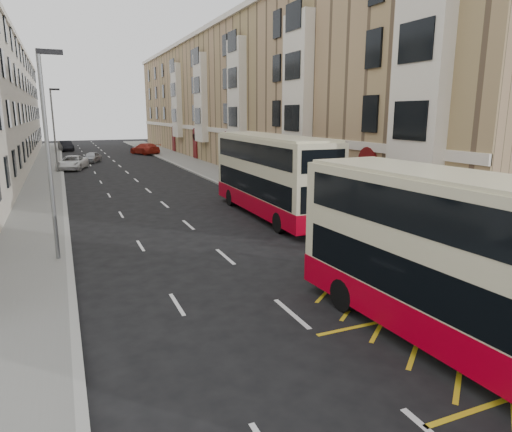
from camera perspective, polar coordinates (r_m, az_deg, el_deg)
name	(u,v)px	position (r m, az deg, el deg)	size (l,w,h in m)	color
ground	(375,385)	(11.03, 14.68, -19.79)	(200.00, 200.00, 0.00)	black
pavement_right	(236,180)	(40.16, -2.50, 4.49)	(4.00, 120.00, 0.15)	slate
pavement_left	(42,192)	(37.70, -25.16, 2.74)	(3.00, 120.00, 0.15)	slate
kerb_right	(214,182)	(39.51, -5.22, 4.31)	(0.25, 120.00, 0.15)	#979791
kerb_left	(64,191)	(37.67, -22.89, 2.94)	(0.25, 120.00, 0.15)	#979791
road_markings	(121,167)	(52.88, -16.54, 5.90)	(10.00, 110.00, 0.01)	silver
terrace_right	(244,99)	(56.59, -1.49, 14.46)	(10.75, 79.00, 15.25)	#A2815E
guard_railing	(416,247)	(18.48, 19.42, -3.68)	(0.06, 6.56, 1.01)	#C00304
street_lamp_near	(49,146)	(19.26, -24.50, 8.00)	(0.93, 0.18, 8.00)	slate
street_lamp_far	(54,126)	(49.24, -23.93, 10.29)	(0.93, 0.18, 8.00)	slate
double_decker_front	(477,270)	(12.00, 25.91, -6.06)	(3.14, 11.21, 4.42)	beige
double_decker_rear	(271,176)	(26.15, 1.90, 5.07)	(2.85, 11.64, 4.63)	beige
pedestrian_mid	(475,239)	(19.47, 25.69, -2.66)	(0.93, 0.72, 1.91)	black
pedestrian_far	(401,238)	(19.24, 17.65, -2.61)	(0.94, 0.39, 1.61)	black
white_van	(72,163)	(52.01, -21.98, 6.20)	(2.41, 5.23, 1.45)	white
car_silver	(92,157)	(58.48, -19.85, 6.92)	(1.52, 3.79, 1.29)	#A6A9AD
car_dark	(66,146)	(78.14, -22.69, 8.09)	(1.68, 4.81, 1.59)	black
car_red	(145,149)	(68.20, -13.72, 8.17)	(2.25, 5.53, 1.61)	#AC271A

